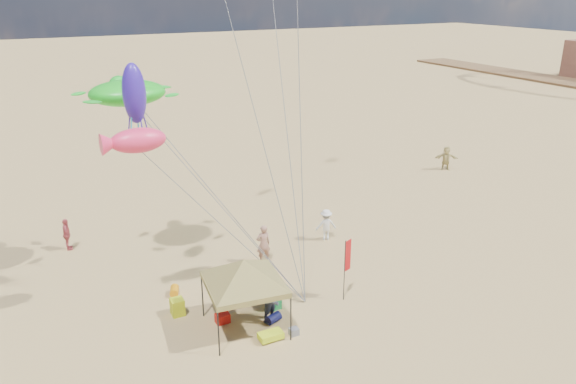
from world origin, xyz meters
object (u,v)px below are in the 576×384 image
cooler_blue (270,276)px  person_far_c (446,158)px  beach_cart (271,335)px  chair_green (274,300)px  cooler_red (223,318)px  person_far_a (67,234)px  person_near_c (326,225)px  canopy_tent (244,263)px  chair_yellow (177,307)px  feather_flag (347,259)px  person_near_a (263,244)px  person_near_b (274,299)px

cooler_blue → person_far_c: person_far_c is taller
beach_cart → chair_green: bearing=61.1°
cooler_blue → person_far_c: size_ratio=0.31×
cooler_red → person_far_a: bearing=115.1°
person_near_c → person_far_a: (-11.97, 4.94, -0.01)m
canopy_tent → chair_yellow: (-2.05, 2.08, -2.45)m
chair_yellow → beach_cart: chair_yellow is taller
cooler_blue → person_far_a: person_far_a is taller
cooler_red → beach_cart: (1.17, -1.90, 0.01)m
feather_flag → cooler_red: bearing=172.4°
canopy_tent → person_near_a: bearing=57.5°
cooler_red → chair_yellow: 1.94m
cooler_red → person_near_b: (1.85, -0.77, 0.78)m
beach_cart → person_far_a: person_far_a is taller
canopy_tent → chair_green: (1.57, 0.75, -2.45)m
cooler_red → person_near_c: person_near_c is taller
chair_yellow → person_far_a: size_ratio=0.43×
canopy_tent → beach_cart: bearing=-66.5°
person_near_a → person_far_c: person_near_a is taller
cooler_red → chair_yellow: (-1.39, 1.35, 0.16)m
person_near_b → cooler_red: bearing=135.0°
cooler_blue → beach_cart: size_ratio=0.60×
cooler_red → person_near_b: bearing=-22.4°
person_far_a → person_near_a: bearing=-119.1°
person_far_c → beach_cart: bearing=-116.4°
cooler_red → beach_cart: size_ratio=0.60×
person_near_a → person_near_b: bearing=73.7°
chair_green → person_near_b: person_near_b is taller
canopy_tent → beach_cart: (0.51, -1.17, -2.60)m
cooler_red → person_far_a: 10.57m
cooler_blue → person_far_a: bearing=135.9°
canopy_tent → cooler_blue: (2.45, 2.93, -2.61)m
cooler_blue → person_far_c: (18.00, 8.46, 0.67)m
chair_green → chair_yellow: bearing=159.9°
feather_flag → person_near_b: (-3.39, -0.06, -0.87)m
cooler_blue → person_near_c: 5.03m
person_near_a → person_far_a: size_ratio=1.16×
cooler_blue → chair_yellow: (-4.50, -0.85, 0.16)m
cooler_red → person_near_c: 8.81m
cooler_red → chair_yellow: chair_yellow is taller
cooler_blue → person_near_c: (4.37, 2.41, 0.65)m
feather_flag → person_far_c: 19.54m
chair_yellow → person_far_c: size_ratio=0.40×
chair_yellow → person_near_b: bearing=-33.1°
chair_yellow → person_near_c: size_ratio=0.42×
person_near_b → cooler_blue: bearing=44.4°
chair_green → person_far_a: size_ratio=0.43×
chair_green → person_near_c: 6.99m
cooler_blue → person_near_b: person_near_b is taller
person_far_c → person_near_a: bearing=-127.4°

